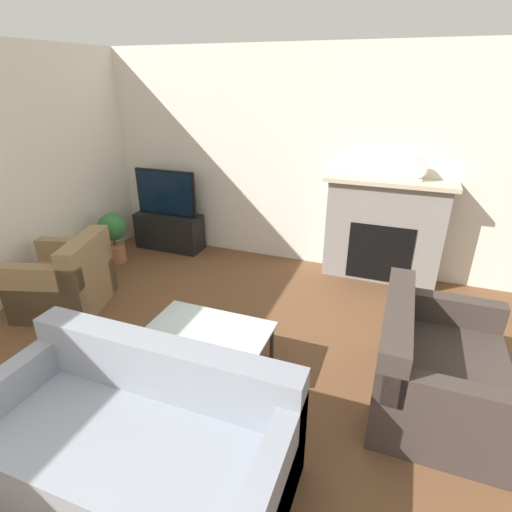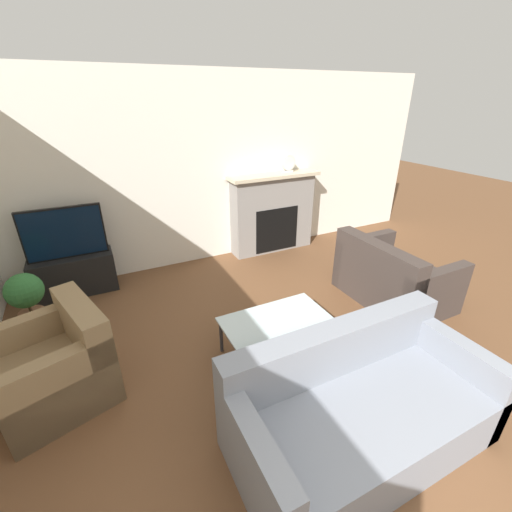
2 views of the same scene
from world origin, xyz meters
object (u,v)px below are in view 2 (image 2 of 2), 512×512
object	(u,v)px
tv	(64,233)
couch_sectional	(359,409)
coffee_table	(276,323)
potted_plant	(27,298)
couch_loveseat	(392,279)
armchair_by_window	(57,368)
mantel_clock	(288,163)

from	to	relation	value
tv	couch_sectional	xyz separation A→B (m)	(1.82, -3.27, -0.55)
coffee_table	potted_plant	distance (m)	2.65
tv	couch_loveseat	size ratio (longest dim) A/B	0.73
couch_sectional	coffee_table	bearing A→B (deg)	93.64
armchair_by_window	mantel_clock	bearing A→B (deg)	102.99
armchair_by_window	potted_plant	world-z (taller)	armchair_by_window
coffee_table	mantel_clock	distance (m)	2.90
armchair_by_window	mantel_clock	distance (m)	4.05
tv	coffee_table	size ratio (longest dim) A/B	0.88
couch_sectional	potted_plant	xyz separation A→B (m)	(-2.26, 2.60, 0.13)
tv	potted_plant	xyz separation A→B (m)	(-0.44, -0.67, -0.43)
mantel_clock	potted_plant	bearing A→B (deg)	-168.02
armchair_by_window	potted_plant	bearing A→B (deg)	177.05
coffee_table	potted_plant	size ratio (longest dim) A/B	1.51
tv	potted_plant	world-z (taller)	tv
couch_loveseat	armchair_by_window	distance (m)	3.70
couch_loveseat	coffee_table	distance (m)	1.81
couch_sectional	mantel_clock	distance (m)	3.82
tv	coffee_table	bearing A→B (deg)	-50.99
couch_sectional	armchair_by_window	bearing A→B (deg)	143.96
couch_sectional	armchair_by_window	xyz separation A→B (m)	(-1.98, 1.44, 0.01)
couch_loveseat	potted_plant	xyz separation A→B (m)	(-3.98, 1.27, 0.12)
couch_loveseat	armchair_by_window	xyz separation A→B (m)	(-3.70, 0.12, 0.01)
tv	couch_loveseat	world-z (taller)	tv
coffee_table	potted_plant	xyz separation A→B (m)	(-2.19, 1.49, 0.06)
coffee_table	potted_plant	world-z (taller)	potted_plant
tv	coffee_table	distance (m)	2.83
couch_sectional	mantel_clock	size ratio (longest dim) A/B	7.28
couch_loveseat	coffee_table	size ratio (longest dim) A/B	1.22
couch_loveseat	armchair_by_window	bearing A→B (deg)	88.20
couch_loveseat	mantel_clock	xyz separation A→B (m)	(-0.32, 2.05, 1.11)
coffee_table	mantel_clock	size ratio (longest dim) A/B	3.97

